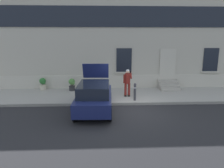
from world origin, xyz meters
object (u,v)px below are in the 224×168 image
Objects in this scene: bollard_near_person at (135,91)px; planter_charcoal at (72,84)px; person_on_phone at (127,81)px; hatchback_car_navy at (94,96)px; planter_cream at (43,84)px.

planter_charcoal is (-4.03, 2.53, -0.11)m from bollard_near_person.
person_on_phone is at bearing 112.25° from bollard_near_person.
planter_charcoal is (-1.71, 3.82, -0.19)m from hatchback_car_navy.
bollard_near_person is 0.60× the size of person_on_phone.
planter_cream is at bearing 155.10° from bollard_near_person.
hatchback_car_navy is 3.94× the size of bollard_near_person.
person_on_phone is 4.09m from planter_charcoal.
bollard_near_person is 1.22× the size of planter_cream.
hatchback_car_navy is at bearing -65.88° from planter_charcoal.
hatchback_car_navy is at bearing -146.74° from person_on_phone.
bollard_near_person is 1.22× the size of planter_charcoal.
bollard_near_person is at bearing -32.12° from planter_charcoal.
planter_charcoal is at bearing 114.12° from hatchback_car_navy.
planter_cream is (-6.12, 2.84, -0.11)m from bollard_near_person.
planter_cream is 1.00× the size of planter_charcoal.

